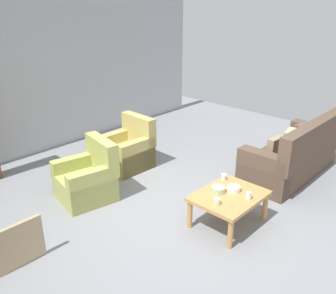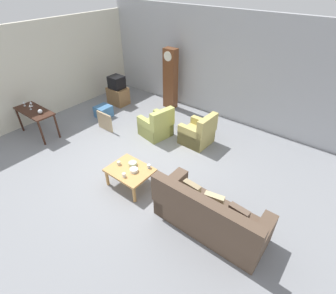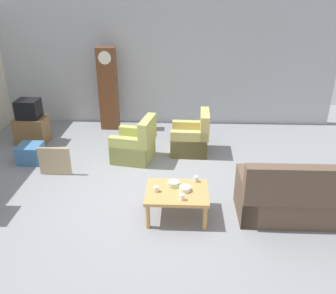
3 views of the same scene
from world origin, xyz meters
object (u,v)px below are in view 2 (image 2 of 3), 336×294
at_px(coffee_table_wood, 130,172).
at_px(bowl_white_stacked, 134,170).
at_px(wine_glass_short, 30,106).
at_px(armchair_olive_near, 157,126).
at_px(cup_blue_rimmed, 149,166).
at_px(console_table_dark, 35,114).
at_px(cup_white_porcelain, 124,175).
at_px(glass_dome_cloche, 40,111).
at_px(couch_floral, 209,216).
at_px(armchair_olive_far, 198,134).
at_px(grandfather_clock, 170,79).
at_px(tv_crt, 117,82).
at_px(wine_glass_mid, 31,103).
at_px(framed_picture_leaning, 105,121).
at_px(cup_cream_tall, 119,163).
at_px(storage_box_blue, 104,111).
at_px(wine_glass_tall, 24,103).
at_px(tv_stand_cabinet, 118,96).
at_px(bowl_shallow_green, 133,164).

relative_size(coffee_table_wood, bowl_white_stacked, 5.34).
bearing_deg(wine_glass_short, armchair_olive_near, 36.09).
bearing_deg(armchair_olive_near, cup_blue_rimmed, -54.46).
distance_m(console_table_dark, cup_white_porcelain, 3.75).
bearing_deg(bowl_white_stacked, glass_dome_cloche, -178.38).
distance_m(couch_floral, console_table_dark, 5.68).
relative_size(armchair_olive_far, cup_blue_rimmed, 10.19).
height_order(couch_floral, armchair_olive_far, couch_floral).
distance_m(armchair_olive_far, wine_glass_short, 4.79).
distance_m(armchair_olive_near, grandfather_clock, 2.09).
bearing_deg(armchair_olive_near, tv_crt, 162.18).
distance_m(couch_floral, wine_glass_mid, 5.98).
xyz_separation_m(armchair_olive_near, framed_picture_leaning, (-1.45, -0.71, -0.03)).
height_order(armchair_olive_far, cup_cream_tall, armchair_olive_far).
relative_size(bowl_white_stacked, wine_glass_short, 1.10).
xyz_separation_m(tv_crt, bowl_white_stacked, (3.49, -2.75, -0.32)).
relative_size(framed_picture_leaning, storage_box_blue, 1.26).
xyz_separation_m(armchair_olive_near, armchair_olive_far, (1.16, 0.41, 0.00)).
relative_size(armchair_olive_near, tv_crt, 1.92).
relative_size(framed_picture_leaning, wine_glass_tall, 3.72).
height_order(tv_stand_cabinet, cup_cream_tall, tv_stand_cabinet).
height_order(tv_crt, wine_glass_short, tv_crt).
height_order(coffee_table_wood, console_table_dark, console_table_dark).
bearing_deg(cup_blue_rimmed, tv_stand_cabinet, 146.12).
xyz_separation_m(armchair_olive_near, tv_crt, (-2.48, 0.80, 0.50)).
distance_m(armchair_olive_near, cup_white_porcelain, 2.42).
distance_m(storage_box_blue, wine_glass_short, 2.16).
bearing_deg(tv_stand_cabinet, wine_glass_mid, -101.75).
bearing_deg(bowl_white_stacked, tv_stand_cabinet, 141.75).
xyz_separation_m(grandfather_clock, wine_glass_tall, (-2.38, -3.86, -0.12)).
relative_size(couch_floral, tv_crt, 4.38).
relative_size(couch_floral, bowl_shallow_green, 11.05).
height_order(armchair_olive_near, console_table_dark, armchair_olive_near).
bearing_deg(coffee_table_wood, wine_glass_short, -178.04).
bearing_deg(wine_glass_tall, grandfather_clock, 58.38).
bearing_deg(cup_blue_rimmed, grandfather_clock, 120.85).
height_order(bowl_shallow_green, wine_glass_tall, wine_glass_tall).
bearing_deg(framed_picture_leaning, cup_cream_tall, -32.38).
height_order(grandfather_clock, glass_dome_cloche, grandfather_clock).
bearing_deg(bowl_white_stacked, armchair_olive_near, 117.40).
xyz_separation_m(cup_blue_rimmed, wine_glass_tall, (-4.43, -0.43, 0.39)).
distance_m(armchair_olive_far, cup_cream_tall, 2.48).
bearing_deg(storage_box_blue, armchair_olive_near, 5.14).
height_order(cup_white_porcelain, bowl_white_stacked, cup_white_porcelain).
xyz_separation_m(glass_dome_cloche, bowl_shallow_green, (3.28, 0.23, -0.36)).
bearing_deg(grandfather_clock, bowl_shallow_green, -64.62).
xyz_separation_m(bowl_white_stacked, wine_glass_short, (-3.89, -0.14, 0.40)).
height_order(bowl_white_stacked, bowl_shallow_green, bowl_shallow_green).
bearing_deg(wine_glass_mid, grandfather_clock, 59.61).
bearing_deg(cup_cream_tall, bowl_shallow_green, 33.79).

